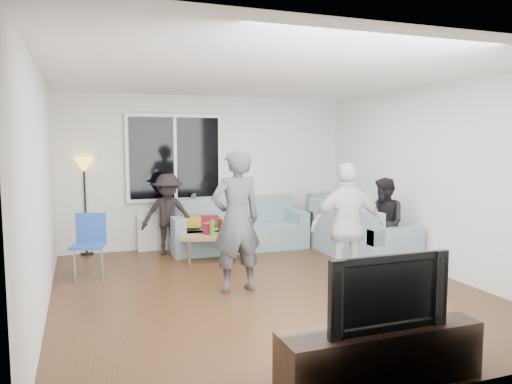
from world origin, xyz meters
name	(u,v)px	position (x,y,z in m)	size (l,w,h in m)	color
floor	(265,290)	(0.00, 0.00, -0.02)	(5.00, 5.50, 0.04)	#56351C
ceiling	(265,74)	(0.00, 0.00, 2.62)	(5.00, 5.50, 0.04)	white
wall_back	(208,172)	(0.00, 2.77, 1.30)	(5.00, 0.04, 2.60)	silver
wall_front	(411,219)	(0.00, -2.77, 1.30)	(5.00, 0.04, 2.60)	silver
wall_left	(39,192)	(-2.52, 0.00, 1.30)	(0.04, 5.50, 2.60)	silver
wall_right	(434,179)	(2.52, 0.00, 1.30)	(0.04, 5.50, 2.60)	silver
window_frame	(175,158)	(-0.60, 2.69, 1.55)	(1.62, 0.06, 1.47)	white
window_glass	(175,158)	(-0.60, 2.65, 1.55)	(1.50, 0.02, 1.35)	black
window_mullion	(175,158)	(-0.60, 2.64, 1.55)	(0.05, 0.03, 1.35)	white
radiator	(176,231)	(-0.60, 2.65, 0.31)	(1.30, 0.12, 0.62)	silver
potted_plant	(192,202)	(-0.34, 2.62, 0.79)	(0.18, 0.15, 0.34)	#28652C
vase	(167,208)	(-0.76, 2.62, 0.71)	(0.17, 0.17, 0.18)	white
sofa_back_section	(238,224)	(0.38, 2.27, 0.42)	(2.30, 0.85, 0.85)	gray
sofa_right_section	(361,231)	(2.02, 1.04, 0.42)	(0.85, 2.00, 0.85)	gray
sofa_corner	(337,218)	(2.30, 2.27, 0.42)	(0.85, 0.85, 0.85)	gray
cushion_yellow	(189,222)	(-0.46, 2.25, 0.51)	(0.38, 0.32, 0.14)	orange
cushion_red	(208,220)	(-0.12, 2.33, 0.51)	(0.36, 0.30, 0.13)	maroon
coffee_table	(217,246)	(-0.14, 1.69, 0.20)	(1.10, 0.60, 0.40)	#A57F50
pitcher	(208,228)	(-0.28, 1.73, 0.49)	(0.17, 0.17, 0.17)	maroon
side_chair	(88,247)	(-2.05, 1.25, 0.43)	(0.40, 0.40, 0.86)	#284FB1
floor_lamp	(85,207)	(-2.05, 2.72, 0.78)	(0.32, 0.32, 1.56)	gold
player_left	(236,220)	(-0.36, 0.05, 0.88)	(0.64, 0.42, 1.75)	#444448
player_right	(348,227)	(0.95, -0.37, 0.78)	(0.92, 0.38, 1.57)	silver
spectator_right	(384,223)	(2.02, 0.42, 0.65)	(0.63, 0.49, 1.31)	black
spectator_back	(168,214)	(-0.80, 2.30, 0.65)	(0.85, 0.49, 1.31)	black
tv_console	(380,355)	(-0.03, -2.50, 0.22)	(1.60, 0.40, 0.44)	#2E2117
television	(382,290)	(-0.03, -2.50, 0.73)	(1.00, 0.13, 0.57)	black
bottle_b	(212,228)	(-0.26, 1.55, 0.52)	(0.08, 0.08, 0.25)	#3B931A
bottle_e	(238,225)	(0.24, 1.83, 0.50)	(0.07, 0.07, 0.19)	black
bottle_c	(220,226)	(-0.06, 1.80, 0.50)	(0.07, 0.07, 0.21)	black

